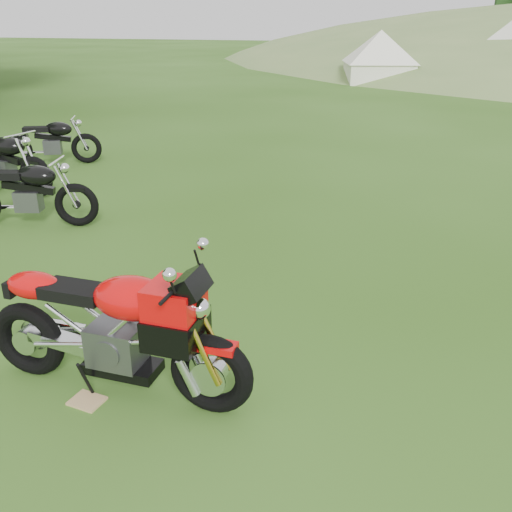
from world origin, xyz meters
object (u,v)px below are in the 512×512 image
(vintage_moto_a, at_px, (26,191))
(tent_left, at_px, (380,54))
(sport_motorcycle, at_px, (112,320))
(vintage_moto_c, at_px, (51,140))
(vintage_moto_b, at_px, (1,159))
(plywood_board, at_px, (87,401))

(vintage_moto_a, relative_size, tent_left, 0.71)
(sport_motorcycle, bearing_deg, vintage_moto_c, 129.34)
(sport_motorcycle, xyz_separation_m, vintage_moto_a, (-2.91, 3.02, -0.13))
(vintage_moto_c, xyz_separation_m, tent_left, (4.95, 16.02, 0.67))
(tent_left, bearing_deg, sport_motorcycle, -104.51)
(vintage_moto_c, bearing_deg, vintage_moto_b, -104.20)
(vintage_moto_b, height_order, vintage_moto_c, vintage_moto_b)
(vintage_moto_a, relative_size, vintage_moto_c, 1.04)
(plywood_board, relative_size, vintage_moto_b, 0.12)
(vintage_moto_c, distance_m, tent_left, 16.78)
(sport_motorcycle, height_order, vintage_moto_c, sport_motorcycle)
(plywood_board, relative_size, vintage_moto_c, 0.13)
(vintage_moto_a, height_order, vintage_moto_c, vintage_moto_a)
(vintage_moto_a, bearing_deg, tent_left, 66.65)
(vintage_moto_c, bearing_deg, sport_motorcycle, -76.59)
(vintage_moto_a, bearing_deg, vintage_moto_b, 122.75)
(vintage_moto_c, bearing_deg, vintage_moto_a, -85.00)
(plywood_board, height_order, vintage_moto_c, vintage_moto_c)
(plywood_board, height_order, vintage_moto_b, vintage_moto_b)
(sport_motorcycle, bearing_deg, vintage_moto_b, 137.18)
(sport_motorcycle, xyz_separation_m, plywood_board, (-0.16, -0.20, -0.60))
(vintage_moto_b, xyz_separation_m, tent_left, (4.67, 17.80, 0.61))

